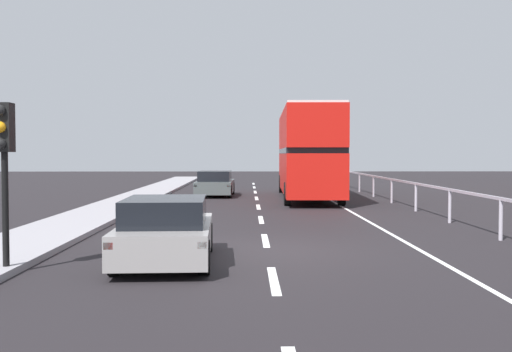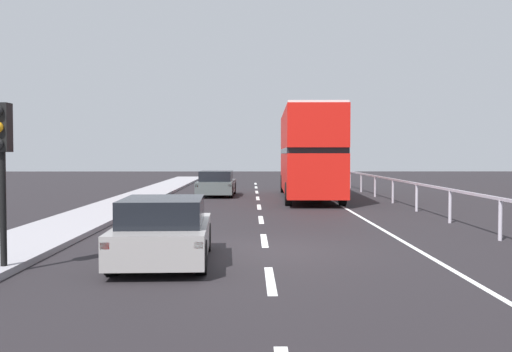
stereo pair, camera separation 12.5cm
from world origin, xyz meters
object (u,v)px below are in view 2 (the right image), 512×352
object	(u,v)px
traffic_signal_pole	(1,144)
sedan_car_ahead	(217,184)
double_decker_bus_red	(309,151)
hatchback_car_near	(164,231)

from	to	relation	value
traffic_signal_pole	sedan_car_ahead	bearing A→B (deg)	82.12
sedan_car_ahead	traffic_signal_pole	bearing A→B (deg)	-96.59
double_decker_bus_red	traffic_signal_pole	xyz separation A→B (m)	(-7.43, -18.44, 0.06)
traffic_signal_pole	hatchback_car_near	bearing A→B (deg)	21.61
sedan_car_ahead	hatchback_car_near	bearing A→B (deg)	-88.65
hatchback_car_near	traffic_signal_pole	xyz separation A→B (m)	(-2.80, -1.11, 1.75)
sedan_car_ahead	double_decker_bus_red	bearing A→B (deg)	-18.14
double_decker_bus_red	hatchback_car_near	size ratio (longest dim) A/B	2.82
hatchback_car_near	traffic_signal_pole	bearing A→B (deg)	-160.77
traffic_signal_pole	sedan_car_ahead	world-z (taller)	traffic_signal_pole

